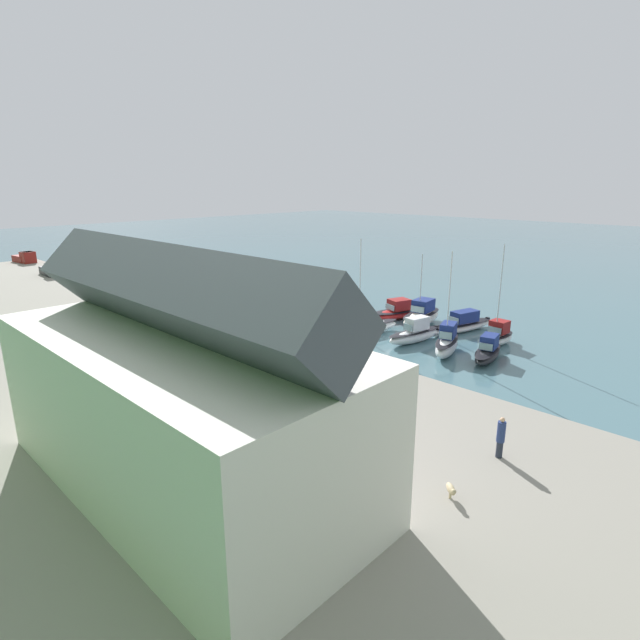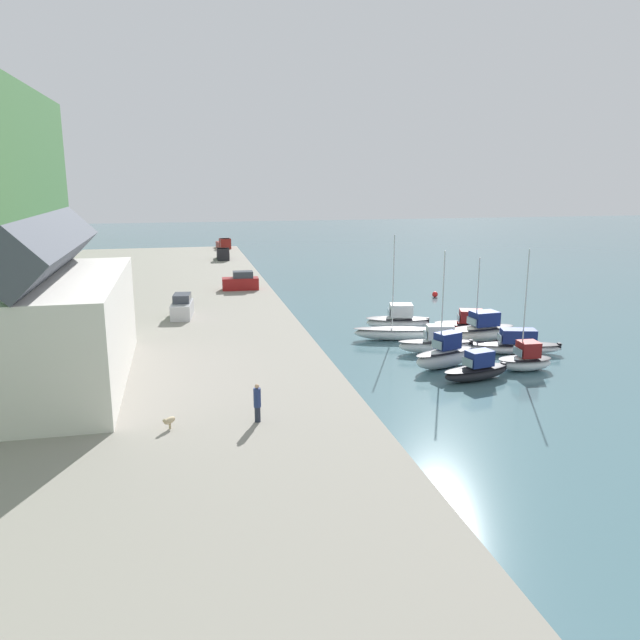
% 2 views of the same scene
% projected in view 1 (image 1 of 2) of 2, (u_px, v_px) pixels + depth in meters
% --- Properties ---
extents(ground_plane, '(320.00, 320.00, 0.00)m').
position_uv_depth(ground_plane, '(398.00, 332.00, 51.10)').
color(ground_plane, '#476B75').
extents(quay_promenade, '(137.12, 27.74, 1.74)m').
position_uv_depth(quay_promenade, '(165.00, 403.00, 32.61)').
color(quay_promenade, gray).
rests_on(quay_promenade, ground_plane).
extents(harbor_clubhouse, '(18.81, 8.50, 10.76)m').
position_uv_depth(harbor_clubhouse, '(180.00, 398.00, 21.59)').
color(harbor_clubhouse, silver).
rests_on(harbor_clubhouse, quay_promenade).
extents(moored_boat_0, '(2.78, 5.75, 2.22)m').
position_uv_depth(moored_boat_0, '(488.00, 352.00, 42.71)').
color(moored_boat_0, black).
rests_on(moored_boat_0, ground_plane).
extents(moored_boat_1, '(3.34, 5.82, 9.25)m').
position_uv_depth(moored_boat_1, '(447.00, 343.00, 44.10)').
color(moored_boat_1, silver).
rests_on(moored_boat_1, ground_plane).
extents(moored_boat_2, '(2.77, 6.63, 2.45)m').
position_uv_depth(moored_boat_2, '(415.00, 333.00, 47.51)').
color(moored_boat_2, white).
rests_on(moored_boat_2, ground_plane).
extents(moored_boat_3, '(3.59, 8.54, 9.66)m').
position_uv_depth(moored_boat_3, '(364.00, 329.00, 49.65)').
color(moored_boat_3, silver).
rests_on(moored_boat_3, ground_plane).
extents(moored_boat_4, '(3.69, 6.64, 2.54)m').
position_uv_depth(moored_boat_4, '(343.00, 317.00, 53.11)').
color(moored_boat_4, silver).
rests_on(moored_boat_4, ground_plane).
extents(moored_boat_5, '(2.31, 4.40, 9.45)m').
position_uv_depth(moored_boat_5, '(498.00, 336.00, 46.90)').
color(moored_boat_5, white).
rests_on(moored_boat_5, ground_plane).
extents(moored_boat_6, '(4.05, 8.53, 2.12)m').
position_uv_depth(moored_boat_6, '(462.00, 324.00, 51.01)').
color(moored_boat_6, white).
rests_on(moored_boat_6, ground_plane).
extents(moored_boat_7, '(3.02, 7.05, 7.69)m').
position_uv_depth(moored_boat_7, '(422.00, 316.00, 53.14)').
color(moored_boat_7, white).
rests_on(moored_boat_7, ground_plane).
extents(moored_boat_8, '(4.33, 6.82, 2.18)m').
position_uv_depth(moored_boat_8, '(397.00, 312.00, 55.83)').
color(moored_boat_8, red).
rests_on(moored_boat_8, ground_plane).
extents(parked_car_1, '(1.97, 4.27, 2.16)m').
position_uv_depth(parked_car_1, '(148.00, 299.00, 53.54)').
color(parked_car_1, maroon).
rests_on(parked_car_1, quay_promenade).
extents(parked_car_2, '(4.37, 2.26, 2.16)m').
position_uv_depth(parked_car_2, '(151.00, 339.00, 39.87)').
color(parked_car_2, '#B7B7BC').
rests_on(parked_car_2, quay_promenade).
extents(pickup_truck_0, '(4.80, 2.15, 1.90)m').
position_uv_depth(pickup_truck_0, '(52.00, 270.00, 71.96)').
color(pickup_truck_0, black).
rests_on(pickup_truck_0, quay_promenade).
extents(pickup_truck_1, '(4.94, 2.56, 1.90)m').
position_uv_depth(pickup_truck_1, '(25.00, 258.00, 83.40)').
color(pickup_truck_1, maroon).
rests_on(pickup_truck_1, quay_promenade).
extents(person_on_quay, '(0.40, 0.40, 2.14)m').
position_uv_depth(person_on_quay, '(501.00, 437.00, 24.28)').
color(person_on_quay, '#232838').
rests_on(person_on_quay, quay_promenade).
extents(dog_on_quay, '(0.80, 0.76, 0.68)m').
position_uv_depth(dog_on_quay, '(451.00, 489.00, 21.22)').
color(dog_on_quay, tan).
rests_on(dog_on_quay, quay_promenade).
extents(mooring_buoy_0, '(0.72, 0.72, 0.72)m').
position_uv_depth(mooring_buoy_0, '(311.00, 288.00, 70.22)').
color(mooring_buoy_0, red).
rests_on(mooring_buoy_0, ground_plane).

